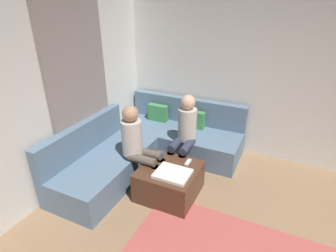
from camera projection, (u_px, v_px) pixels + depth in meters
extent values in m
cube|color=silver|center=(305.00, 81.00, 4.02)|extent=(6.00, 0.12, 2.70)
cube|color=gray|center=(80.00, 94.00, 3.82)|extent=(0.06, 1.10, 2.50)
cube|color=slate|center=(179.00, 140.00, 4.77)|extent=(2.10, 0.85, 0.42)
cube|color=slate|center=(187.00, 110.00, 4.87)|extent=(2.10, 0.14, 0.45)
cube|color=slate|center=(105.00, 169.00, 3.97)|extent=(0.85, 1.70, 0.42)
cube|color=slate|center=(82.00, 138.00, 3.92)|extent=(0.14, 1.70, 0.45)
cube|color=#3F8C4C|center=(158.00, 114.00, 4.96)|extent=(0.36, 0.12, 0.36)
cube|color=#3F8C4C|center=(194.00, 121.00, 4.69)|extent=(0.36, 0.12, 0.36)
cube|color=#4C2D1E|center=(169.00, 181.00, 3.71)|extent=(0.76, 0.76, 0.42)
cube|color=white|center=(173.00, 174.00, 3.48)|extent=(0.44, 0.36, 0.04)
cylinder|color=#334C72|center=(161.00, 155.00, 3.83)|extent=(0.08, 0.08, 0.10)
cube|color=white|center=(188.00, 162.00, 3.73)|extent=(0.05, 0.15, 0.02)
cylinder|color=#2D3347|center=(182.00, 168.00, 3.99)|extent=(0.12, 0.12, 0.42)
cylinder|color=#2D3347|center=(171.00, 165.00, 4.06)|extent=(0.12, 0.12, 0.42)
cylinder|color=#2D3347|center=(187.00, 146.00, 4.04)|extent=(0.12, 0.40, 0.12)
cylinder|color=#2D3347|center=(176.00, 143.00, 4.11)|extent=(0.12, 0.40, 0.12)
cylinder|color=beige|center=(187.00, 124.00, 4.13)|extent=(0.28, 0.28, 0.50)
sphere|color=#D8AD8C|center=(188.00, 102.00, 3.97)|extent=(0.22, 0.22, 0.22)
cylinder|color=brown|center=(161.00, 173.00, 3.89)|extent=(0.12, 0.12, 0.42)
cylinder|color=brown|center=(155.00, 180.00, 3.74)|extent=(0.12, 0.12, 0.42)
cylinder|color=brown|center=(148.00, 153.00, 3.85)|extent=(0.40, 0.12, 0.12)
cylinder|color=brown|center=(142.00, 160.00, 3.70)|extent=(0.40, 0.12, 0.12)
cylinder|color=beige|center=(132.00, 138.00, 3.74)|extent=(0.28, 0.28, 0.50)
sphere|color=tan|center=(130.00, 114.00, 3.59)|extent=(0.22, 0.22, 0.22)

